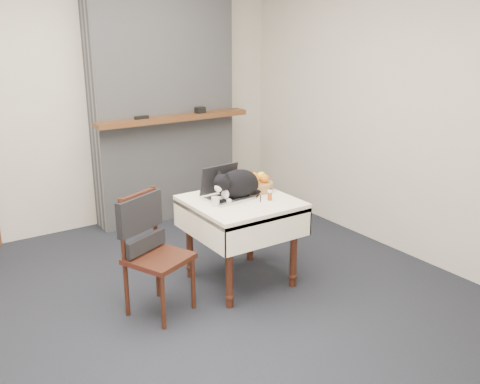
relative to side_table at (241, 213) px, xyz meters
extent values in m
plane|color=black|center=(-0.68, -0.09, -0.59)|extent=(4.50, 4.50, 0.00)
cube|color=beige|center=(-0.68, 1.91, 0.71)|extent=(4.50, 0.02, 2.60)
cube|color=beige|center=(1.57, -0.09, 0.71)|extent=(0.02, 4.00, 2.60)
cube|color=gray|center=(0.22, 1.76, 0.71)|extent=(1.50, 0.30, 2.60)
cube|color=brown|center=(0.22, 1.52, 0.51)|extent=(1.62, 0.18, 0.05)
cube|color=black|center=(-0.13, 1.52, 0.55)|extent=(0.14, 0.04, 0.03)
cube|color=black|center=(0.52, 1.52, 0.57)|extent=(0.10, 0.07, 0.06)
cylinder|color=#3B1610|center=(-0.30, -0.30, -0.27)|extent=(0.06, 0.06, 0.64)
sphere|color=#3B1610|center=(-0.30, -0.30, -0.51)|extent=(0.07, 0.07, 0.07)
cylinder|color=#3B1610|center=(0.30, -0.30, -0.27)|extent=(0.06, 0.06, 0.64)
sphere|color=#3B1610|center=(0.30, -0.30, -0.51)|extent=(0.07, 0.07, 0.07)
cylinder|color=#3B1610|center=(-0.30, 0.30, -0.27)|extent=(0.06, 0.06, 0.64)
sphere|color=#3B1610|center=(-0.30, 0.30, -0.51)|extent=(0.07, 0.07, 0.07)
cylinder|color=#3B1610|center=(0.30, 0.30, -0.27)|extent=(0.06, 0.06, 0.64)
sphere|color=#3B1610|center=(0.30, 0.30, -0.51)|extent=(0.07, 0.07, 0.07)
cube|color=white|center=(0.00, 0.00, 0.08)|extent=(0.78, 0.78, 0.06)
cube|color=white|center=(0.00, -0.39, -0.03)|extent=(0.78, 0.01, 0.22)
cube|color=white|center=(0.00, 0.39, -0.03)|extent=(0.78, 0.01, 0.22)
cube|color=white|center=(-0.38, 0.00, -0.03)|extent=(0.01, 0.78, 0.22)
cube|color=white|center=(0.39, 0.00, -0.03)|extent=(0.01, 0.78, 0.22)
cube|color=#B7B7BC|center=(-0.07, 0.05, 0.12)|extent=(0.36, 0.26, 0.02)
cube|color=black|center=(-0.07, 0.05, 0.14)|extent=(0.29, 0.18, 0.00)
cube|color=black|center=(-0.08, 0.19, 0.25)|extent=(0.34, 0.08, 0.23)
cube|color=#A2BAEC|center=(-0.08, 0.19, 0.25)|extent=(0.31, 0.07, 0.21)
ellipsoid|color=black|center=(0.00, 0.05, 0.23)|extent=(0.40, 0.30, 0.23)
ellipsoid|color=black|center=(0.11, 0.08, 0.21)|extent=(0.23, 0.25, 0.19)
sphere|color=black|center=(-0.17, 0.00, 0.28)|extent=(0.16, 0.16, 0.13)
ellipsoid|color=white|center=(-0.21, -0.01, 0.25)|extent=(0.07, 0.08, 0.06)
ellipsoid|color=white|center=(-0.14, 0.01, 0.18)|extent=(0.07, 0.09, 0.09)
cone|color=black|center=(-0.15, -0.03, 0.35)|extent=(0.06, 0.06, 0.05)
cone|color=black|center=(-0.17, 0.04, 0.35)|extent=(0.06, 0.06, 0.05)
cylinder|color=black|center=(0.20, 0.03, 0.14)|extent=(0.20, 0.05, 0.04)
sphere|color=white|center=(-0.13, -0.03, 0.13)|extent=(0.04, 0.04, 0.04)
sphere|color=white|center=(-0.15, 0.05, 0.13)|extent=(0.04, 0.04, 0.04)
cylinder|color=silver|center=(-0.24, -0.02, 0.15)|extent=(0.06, 0.06, 0.07)
cylinder|color=#974312|center=(0.18, -0.13, 0.15)|extent=(0.03, 0.03, 0.06)
cylinder|color=white|center=(0.18, -0.13, 0.19)|extent=(0.04, 0.04, 0.02)
cylinder|color=#A48642|center=(0.25, 0.12, 0.15)|extent=(0.25, 0.25, 0.07)
sphere|color=orange|center=(0.20, 0.09, 0.22)|extent=(0.07, 0.07, 0.07)
sphere|color=orange|center=(0.29, 0.08, 0.22)|extent=(0.07, 0.07, 0.07)
sphere|color=orange|center=(0.25, 0.17, 0.22)|extent=(0.07, 0.07, 0.07)
sphere|color=yellow|center=(0.31, 0.15, 0.22)|extent=(0.07, 0.07, 0.07)
sphere|color=orange|center=(0.21, 0.16, 0.22)|extent=(0.07, 0.07, 0.07)
cube|color=black|center=(0.16, 0.00, 0.12)|extent=(0.11, 0.09, 0.01)
cube|color=#3B1610|center=(-0.75, -0.08, -0.17)|extent=(0.52, 0.52, 0.04)
cylinder|color=#3B1610|center=(-0.83, -0.30, -0.38)|extent=(0.03, 0.03, 0.42)
cylinder|color=#3B1610|center=(-0.53, -0.16, -0.38)|extent=(0.03, 0.03, 0.42)
cylinder|color=#3B1610|center=(-0.97, 0.01, -0.38)|extent=(0.03, 0.03, 0.42)
cylinder|color=#3B1610|center=(-0.66, 0.15, -0.38)|extent=(0.03, 0.03, 0.42)
cylinder|color=#3B1610|center=(-0.97, 0.01, 0.07)|extent=(0.03, 0.03, 0.47)
cylinder|color=#3B1610|center=(-0.66, 0.15, 0.07)|extent=(0.03, 0.03, 0.47)
cube|color=#3B1610|center=(-0.82, 0.08, 0.16)|extent=(0.32, 0.16, 0.26)
cube|color=black|center=(-0.81, 0.07, 0.14)|extent=(0.40, 0.22, 0.26)
camera|label=1|loc=(-2.19, -3.27, 1.43)|focal=40.00mm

